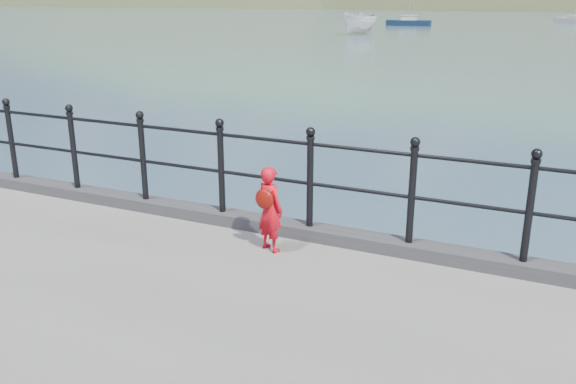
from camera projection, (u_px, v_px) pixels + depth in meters
The scene contains 7 objects.
ground at pixel (271, 297), 7.99m from camera, with size 600.00×600.00×0.00m, color #2D4251.
kerb at pixel (265, 224), 7.52m from camera, with size 60.00×0.30×0.15m, color #28282B.
railing at pixel (264, 165), 7.29m from camera, with size 18.11×0.11×1.20m.
child at pixel (270, 208), 6.79m from camera, with size 0.42×0.36×0.98m.
launch_white at pixel (359, 23), 60.23m from camera, with size 2.12×5.64×2.18m, color silver.
sailboat_deep at pixel (575, 21), 85.08m from camera, with size 5.56×5.92×9.24m.
sailboat_left at pixel (409, 23), 77.52m from camera, with size 5.58×1.95×7.91m.
Camera 1 is at (3.22, -6.41, 3.77)m, focal length 38.00 mm.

